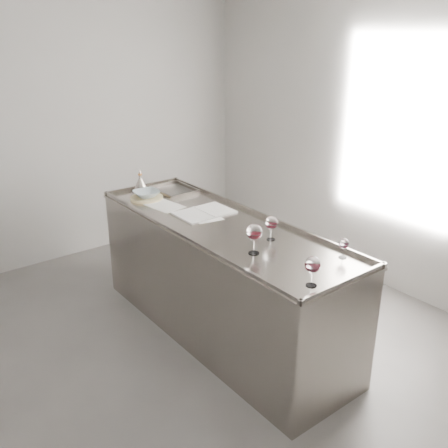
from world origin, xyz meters
TOP-DOWN VIEW (x-y plane):
  - room_shell at (0.00, 0.00)m, footprint 4.54×5.04m
  - counter at (0.50, 0.30)m, footprint 0.77×2.42m
  - wine_glass_left at (0.34, -0.78)m, footprint 0.09×0.09m
  - wine_glass_middle at (0.36, -0.24)m, footprint 0.11×0.11m
  - wine_glass_right at (0.61, -0.14)m, footprint 0.09×0.09m
  - wine_glass_small at (0.77, -0.64)m, footprint 0.07×0.07m
  - notebook at (0.55, 0.58)m, footprint 0.44×0.31m
  - loose_paper_top at (0.39, 0.92)m, footprint 0.26×0.34m
  - loose_paper_under at (0.51, 0.53)m, footprint 0.27×0.34m
  - trivet at (0.37, 1.18)m, footprint 0.36×0.36m
  - ceramic_bowl at (0.37, 1.18)m, footprint 0.24×0.24m
  - wine_funnel at (0.42, 1.38)m, footprint 0.15×0.15m

SIDE VIEW (x-z plane):
  - counter at x=0.50m, z-range -0.01..0.96m
  - loose_paper_top at x=0.39m, z-range 0.94..0.94m
  - loose_paper_under at x=0.51m, z-range 0.94..0.95m
  - notebook at x=0.55m, z-range 0.94..0.96m
  - trivet at x=0.37m, z-range 0.94..0.96m
  - ceramic_bowl at x=0.37m, z-range 0.96..1.01m
  - wine_funnel at x=0.42m, z-range 0.90..1.11m
  - wine_glass_small at x=0.77m, z-range 0.97..1.10m
  - wine_glass_right at x=0.61m, z-range 0.98..1.15m
  - wine_glass_left at x=0.34m, z-range 0.98..1.16m
  - wine_glass_middle at x=0.36m, z-range 0.98..1.19m
  - room_shell at x=0.00m, z-range -0.02..2.82m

